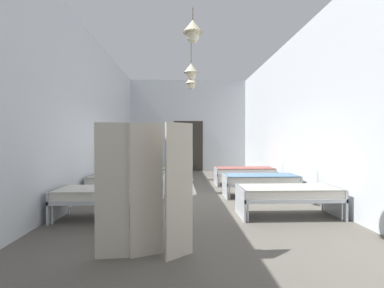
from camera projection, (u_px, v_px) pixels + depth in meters
name	position (u px, v px, depth m)	size (l,w,h in m)	color
ground_plane	(194.00, 199.00, 7.26)	(6.16, 13.16, 0.10)	#59544C
room_shell	(192.00, 117.00, 8.48)	(5.96, 12.76, 4.37)	silver
bed_left_row_0	(108.00, 195.00, 5.29)	(1.90, 0.84, 0.57)	#B7BCC1
bed_right_row_0	(288.00, 194.00, 5.42)	(1.90, 0.84, 0.57)	#B7BCC1
bed_left_row_1	(127.00, 181.00, 7.19)	(1.90, 0.84, 0.57)	#B7BCC1
bed_right_row_1	(260.00, 180.00, 7.32)	(1.90, 0.84, 0.57)	#B7BCC1
bed_left_row_2	(138.00, 172.00, 9.09)	(1.90, 0.84, 0.57)	#B7BCC1
bed_right_row_2	(244.00, 172.00, 9.22)	(1.90, 0.84, 0.57)	#B7BCC1
nurse_near_aisle	(186.00, 166.00, 10.33)	(0.52, 0.52, 1.49)	white
nurse_mid_aisle	(187.00, 175.00, 7.71)	(0.52, 0.52, 1.49)	white
patient_seated_primary	(149.00, 159.00, 9.00)	(0.44, 0.44, 0.80)	gray
patient_seated_secondary	(127.00, 172.00, 5.34)	(0.44, 0.44, 0.80)	gray
privacy_screen	(146.00, 190.00, 3.53)	(1.22, 0.30, 1.70)	#BCB29E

